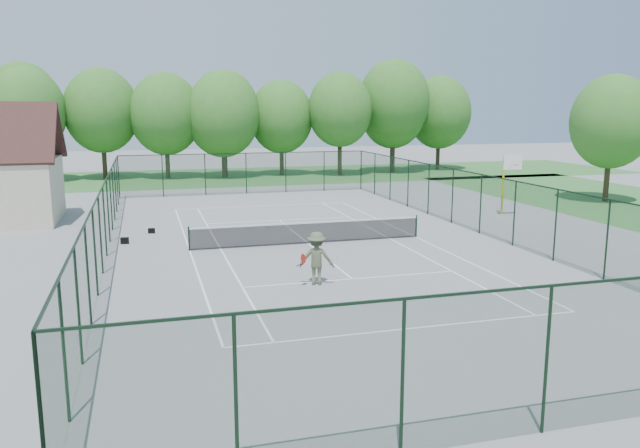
{
  "coord_description": "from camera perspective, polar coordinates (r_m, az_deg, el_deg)",
  "views": [
    {
      "loc": [
        -7.29,
        -27.68,
        6.3
      ],
      "look_at": [
        0.0,
        -2.0,
        1.3
      ],
      "focal_mm": 35.0,
      "sensor_mm": 36.0,
      "label": 1
    }
  ],
  "objects": [
    {
      "name": "fence_enclosure",
      "position": [
        29.02,
        -1.08,
        1.2
      ],
      "size": [
        18.05,
        36.05,
        3.02
      ],
      "color": "#193920",
      "rests_on": "ground"
    },
    {
      "name": "tennis_net",
      "position": [
        29.19,
        -1.07,
        -0.7
      ],
      "size": [
        11.08,
        0.08,
        1.1
      ],
      "color": "black",
      "rests_on": "ground"
    },
    {
      "name": "tree_side",
      "position": [
        46.35,
        25.11,
        8.46
      ],
      "size": [
        5.37,
        5.37,
        8.51
      ],
      "color": "#3D2D1E",
      "rests_on": "ground"
    },
    {
      "name": "court_lines",
      "position": [
        29.31,
        -1.07,
        -1.8
      ],
      "size": [
        11.05,
        23.85,
        0.01
      ],
      "color": "white",
      "rests_on": "ground"
    },
    {
      "name": "grass_far",
      "position": [
        58.48,
        -8.62,
        4.3
      ],
      "size": [
        80.0,
        16.0,
        0.01
      ],
      "primitive_type": "cube",
      "color": "#3D7B36",
      "rests_on": "ground"
    },
    {
      "name": "sports_bag_a",
      "position": [
        30.66,
        -17.43,
        -1.46
      ],
      "size": [
        0.39,
        0.25,
        0.3
      ],
      "primitive_type": "cube",
      "rotation": [
        0.0,
        0.0,
        -0.09
      ],
      "color": "black",
      "rests_on": "ground"
    },
    {
      "name": "tree_line_far",
      "position": [
        58.14,
        -8.78,
        10.18
      ],
      "size": [
        39.4,
        6.4,
        9.7
      ],
      "color": "#3D2D1E",
      "rests_on": "ground"
    },
    {
      "name": "tennis_player",
      "position": [
        22.42,
        -0.31,
        -3.16
      ],
      "size": [
        1.78,
        1.09,
        1.93
      ],
      "color": "#525A3E",
      "rests_on": "ground"
    },
    {
      "name": "ground",
      "position": [
        29.31,
        -1.07,
        -1.81
      ],
      "size": [
        140.0,
        140.0,
        0.0
      ],
      "primitive_type": "plane",
      "color": "gray",
      "rests_on": "ground"
    },
    {
      "name": "sports_bag_b",
      "position": [
        32.84,
        -15.15,
        -0.6
      ],
      "size": [
        0.35,
        0.25,
        0.25
      ],
      "primitive_type": "cube",
      "rotation": [
        0.0,
        0.0,
        -0.16
      ],
      "color": "black",
      "rests_on": "ground"
    },
    {
      "name": "basketball_goal",
      "position": [
        38.32,
        16.84,
        4.56
      ],
      "size": [
        1.2,
        1.43,
        3.65
      ],
      "color": "gold",
      "rests_on": "ground"
    }
  ]
}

